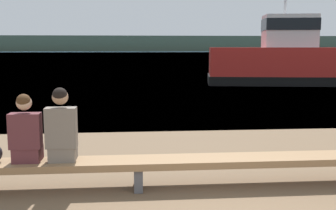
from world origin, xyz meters
name	(u,v)px	position (x,y,z in m)	size (l,w,h in m)	color
water_surface	(134,53)	(0.00, 126.49, 0.00)	(240.00, 240.00, 0.00)	teal
far_shoreline	(132,44)	(0.00, 195.80, 3.54)	(600.00, 12.00, 7.08)	#384233
bench_main	(138,164)	(-1.03, 2.49, 0.35)	(8.93, 0.54, 0.42)	#8E6B47
person_left	(26,133)	(-2.56, 2.49, 0.83)	(0.42, 0.38, 0.95)	#56282D
person_right	(62,129)	(-2.08, 2.49, 0.88)	(0.42, 0.38, 1.03)	#70665B
tugboat_red	(282,62)	(7.05, 18.88, 1.18)	(8.26, 4.54, 6.78)	red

